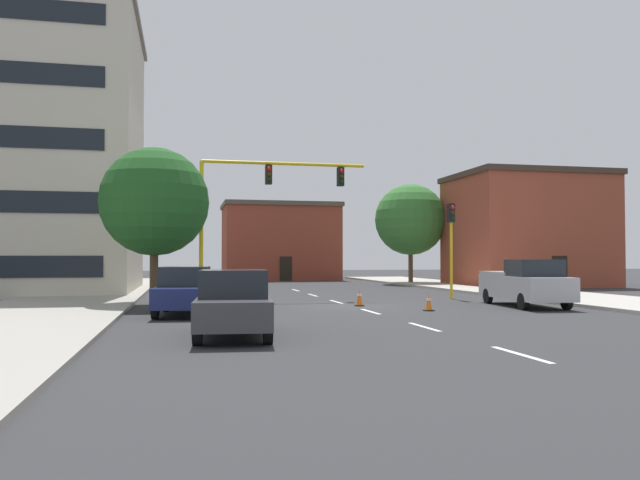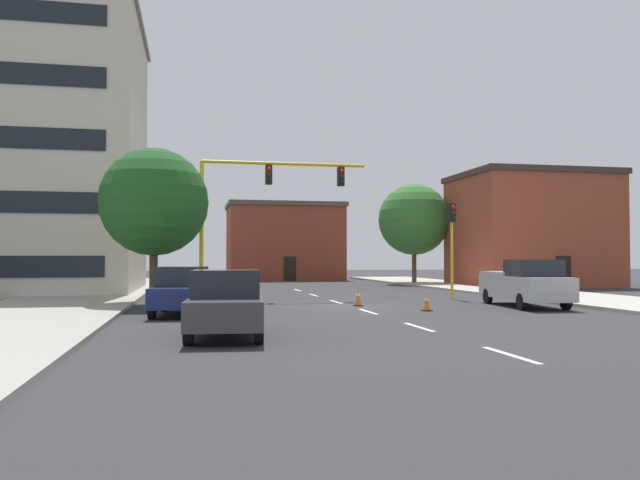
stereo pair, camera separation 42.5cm
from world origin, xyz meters
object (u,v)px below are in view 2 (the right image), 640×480
traffic_signal_gantry (225,254)px  sedan_dark_gray_mid_left (226,302)px  tree_right_far (414,220)px  traffic_cone_roadside_b (427,303)px  pickup_truck_silver (525,284)px  traffic_cone_roadside_a (358,298)px  sedan_navy_near_left (182,290)px  tree_left_near (154,202)px  traffic_light_pole_right (452,229)px

traffic_signal_gantry → sedan_dark_gray_mid_left: bearing=-92.8°
tree_right_far → traffic_cone_roadside_b: tree_right_far is taller
tree_right_far → sedan_dark_gray_mid_left: size_ratio=1.71×
pickup_truck_silver → traffic_cone_roadside_a: bearing=165.2°
sedan_navy_near_left → sedan_dark_gray_mid_left: bearing=-79.6°
traffic_signal_gantry → tree_left_near: size_ratio=1.32×
tree_right_far → traffic_cone_roadside_a: bearing=-115.6°
traffic_cone_roadside_b → traffic_signal_gantry: bearing=133.0°
tree_right_far → sedan_dark_gray_mid_left: tree_right_far is taller
traffic_light_pole_right → tree_left_near: 14.52m
traffic_light_pole_right → tree_right_far: (4.46, 17.84, 1.58)m
traffic_signal_gantry → pickup_truck_silver: (12.14, -6.70, -1.27)m
traffic_cone_roadside_a → tree_right_far: bearing=64.4°
tree_right_far → pickup_truck_silver: 23.83m
tree_right_far → tree_left_near: tree_right_far is taller
traffic_signal_gantry → traffic_cone_roadside_a: traffic_signal_gantry is taller
traffic_signal_gantry → tree_left_near: bearing=-140.8°
sedan_navy_near_left → traffic_cone_roadside_a: sedan_navy_near_left is taller
traffic_cone_roadside_b → tree_right_far: bearing=71.1°
tree_left_near → traffic_cone_roadside_a: bearing=-14.7°
traffic_cone_roadside_a → traffic_cone_roadside_b: size_ratio=1.10×
tree_right_far → traffic_cone_roadside_a: size_ratio=10.86×
pickup_truck_silver → sedan_navy_near_left: size_ratio=1.20×
tree_left_near → pickup_truck_silver: tree_left_near is taller
pickup_truck_silver → traffic_cone_roadside_b: bearing=-166.4°
traffic_signal_gantry → traffic_cone_roadside_b: size_ratio=13.60×
traffic_light_pole_right → tree_left_near: (-14.42, -1.31, 0.97)m
traffic_light_pole_right → pickup_truck_silver: size_ratio=0.86×
traffic_cone_roadside_a → traffic_cone_roadside_b: traffic_cone_roadside_a is taller
sedan_dark_gray_mid_left → sedan_navy_near_left: bearing=100.4°
tree_right_far → sedan_navy_near_left: 30.18m
pickup_truck_silver → sedan_navy_near_left: (-14.08, -0.95, -0.09)m
traffic_light_pole_right → traffic_cone_roadside_b: 8.24m
pickup_truck_silver → sedan_navy_near_left: pickup_truck_silver is taller
tree_right_far → traffic_cone_roadside_b: size_ratio=11.91×
pickup_truck_silver → traffic_cone_roadside_b: pickup_truck_silver is taller
traffic_light_pole_right → sedan_navy_near_left: traffic_light_pole_right is taller
traffic_signal_gantry → traffic_cone_roadside_a: size_ratio=12.39×
traffic_cone_roadside_a → traffic_signal_gantry: bearing=137.6°
traffic_light_pole_right → traffic_cone_roadside_a: traffic_light_pole_right is taller
traffic_signal_gantry → sedan_navy_near_left: (-1.94, -7.65, -1.36)m
traffic_cone_roadside_b → tree_left_near: bearing=153.7°
traffic_signal_gantry → sedan_navy_near_left: traffic_signal_gantry is taller
tree_right_far → tree_left_near: size_ratio=1.16×
traffic_light_pole_right → pickup_truck_silver: traffic_light_pole_right is taller
tree_right_far → traffic_cone_roadside_a: 24.22m
traffic_light_pole_right → tree_left_near: bearing=-174.8°
tree_left_near → traffic_cone_roadside_a: (8.61, -2.26, -4.14)m
traffic_signal_gantry → tree_right_far: size_ratio=1.14×
traffic_signal_gantry → traffic_light_pole_right: size_ratio=1.89×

